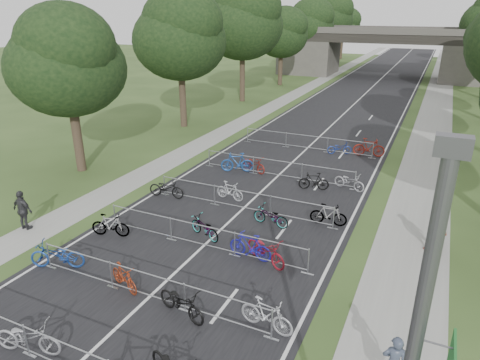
# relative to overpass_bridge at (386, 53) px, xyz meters

# --- Properties ---
(road) EXTENTS (11.00, 140.00, 0.01)m
(road) POSITION_rel_overpass_bridge_xyz_m (0.00, -15.00, -3.53)
(road) COLOR black
(road) RESTS_ON ground
(sidewalk_right) EXTENTS (3.00, 140.00, 0.01)m
(sidewalk_right) POSITION_rel_overpass_bridge_xyz_m (8.00, -15.00, -3.53)
(sidewalk_right) COLOR gray
(sidewalk_right) RESTS_ON ground
(sidewalk_left) EXTENTS (2.00, 140.00, 0.01)m
(sidewalk_left) POSITION_rel_overpass_bridge_xyz_m (-7.50, -15.00, -3.53)
(sidewalk_left) COLOR gray
(sidewalk_left) RESTS_ON ground
(lane_markings) EXTENTS (0.12, 140.00, 0.00)m
(lane_markings) POSITION_rel_overpass_bridge_xyz_m (0.00, -15.00, -3.53)
(lane_markings) COLOR silver
(lane_markings) RESTS_ON ground
(overpass_bridge) EXTENTS (31.00, 8.00, 7.05)m
(overpass_bridge) POSITION_rel_overpass_bridge_xyz_m (0.00, 0.00, 0.00)
(overpass_bridge) COLOR #484440
(overpass_bridge) RESTS_ON ground
(tree_left_0) EXTENTS (6.72, 6.72, 10.25)m
(tree_left_0) POSITION_rel_overpass_bridge_xyz_m (-11.39, -49.07, 2.96)
(tree_left_0) COLOR #33261C
(tree_left_0) RESTS_ON ground
(tree_left_1) EXTENTS (7.56, 7.56, 11.53)m
(tree_left_1) POSITION_rel_overpass_bridge_xyz_m (-11.39, -37.07, 3.77)
(tree_left_1) COLOR #33261C
(tree_left_1) RESTS_ON ground
(tree_left_2) EXTENTS (8.40, 8.40, 12.81)m
(tree_left_2) POSITION_rel_overpass_bridge_xyz_m (-11.39, -25.07, 4.58)
(tree_left_2) COLOR #33261C
(tree_left_2) RESTS_ON ground
(tree_left_3) EXTENTS (6.72, 6.72, 10.25)m
(tree_left_3) POSITION_rel_overpass_bridge_xyz_m (-11.39, -13.07, 2.96)
(tree_left_3) COLOR #33261C
(tree_left_3) RESTS_ON ground
(tree_left_4) EXTENTS (7.56, 7.56, 11.53)m
(tree_left_4) POSITION_rel_overpass_bridge_xyz_m (-11.39, -1.07, 3.77)
(tree_left_4) COLOR #33261C
(tree_left_4) RESTS_ON ground
(tree_left_5) EXTENTS (8.40, 8.40, 12.81)m
(tree_left_5) POSITION_rel_overpass_bridge_xyz_m (-11.39, 10.93, 4.58)
(tree_left_5) COLOR #33261C
(tree_left_5) RESTS_ON ground
(tree_left_6) EXTENTS (6.72, 6.72, 10.25)m
(tree_left_6) POSITION_rel_overpass_bridge_xyz_m (-11.39, 22.93, 2.96)
(tree_left_6) COLOR #33261C
(tree_left_6) RESTS_ON ground
(barrier_row_1) EXTENTS (9.70, 0.08, 1.10)m
(barrier_row_1) POSITION_rel_overpass_bridge_xyz_m (0.00, -61.40, -2.99)
(barrier_row_1) COLOR #A9ACB1
(barrier_row_1) RESTS_ON ground
(barrier_row_2) EXTENTS (9.70, 0.08, 1.10)m
(barrier_row_2) POSITION_rel_overpass_bridge_xyz_m (0.00, -57.80, -2.99)
(barrier_row_2) COLOR #A9ACB1
(barrier_row_2) RESTS_ON ground
(barrier_row_3) EXTENTS (9.70, 0.08, 1.10)m
(barrier_row_3) POSITION_rel_overpass_bridge_xyz_m (0.00, -54.00, -2.99)
(barrier_row_3) COLOR #A9ACB1
(barrier_row_3) RESTS_ON ground
(barrier_row_4) EXTENTS (9.70, 0.08, 1.10)m
(barrier_row_4) POSITION_rel_overpass_bridge_xyz_m (0.00, -50.00, -2.99)
(barrier_row_4) COLOR #A9ACB1
(barrier_row_4) RESTS_ON ground
(barrier_row_5) EXTENTS (9.70, 0.08, 1.10)m
(barrier_row_5) POSITION_rel_overpass_bridge_xyz_m (0.00, -45.00, -2.99)
(barrier_row_5) COLOR #A9ACB1
(barrier_row_5) RESTS_ON ground
(barrier_row_6) EXTENTS (9.70, 0.08, 1.10)m
(barrier_row_6) POSITION_rel_overpass_bridge_xyz_m (0.00, -39.00, -2.99)
(barrier_row_6) COLOR #A9ACB1
(barrier_row_6) RESTS_ON ground
(bike_5) EXTENTS (2.19, 1.23, 1.09)m
(bike_5) POSITION_rel_overpass_bridge_xyz_m (-1.60, -61.30, -2.99)
(bike_5) COLOR #95969C
(bike_5) RESTS_ON ground
(bike_8) EXTENTS (2.23, 1.51, 1.11)m
(bike_8) POSITION_rel_overpass_bridge_xyz_m (-4.30, -57.68, -2.98)
(bike_8) COLOR #1B4094
(bike_8) RESTS_ON ground
(bike_9) EXTENTS (1.69, 1.00, 0.98)m
(bike_9) POSITION_rel_overpass_bridge_xyz_m (-1.07, -57.67, -3.04)
(bike_9) COLOR maroon
(bike_9) RESTS_ON ground
(bike_10) EXTENTS (2.15, 1.21, 1.07)m
(bike_10) POSITION_rel_overpass_bridge_xyz_m (1.57, -58.05, -3.00)
(bike_10) COLOR black
(bike_10) RESTS_ON ground
(bike_11) EXTENTS (1.90, 0.76, 1.11)m
(bike_11) POSITION_rel_overpass_bridge_xyz_m (4.30, -57.48, -2.98)
(bike_11) COLOR #B1B2B9
(bike_11) RESTS_ON ground
(bike_12) EXTENTS (1.82, 0.96, 1.05)m
(bike_12) POSITION_rel_overpass_bridge_xyz_m (-4.14, -54.84, -3.01)
(bike_12) COLOR #A9ACB1
(bike_12) RESTS_ON ground
(bike_13) EXTENTS (1.93, 1.27, 0.96)m
(bike_13) POSITION_rel_overpass_bridge_xyz_m (-0.32, -53.20, -3.06)
(bike_13) COLOR #A9ACB1
(bike_13) RESTS_ON ground
(bike_14) EXTENTS (1.90, 0.64, 1.12)m
(bike_14) POSITION_rel_overpass_bridge_xyz_m (2.18, -53.91, -2.97)
(bike_14) COLOR #1D1D9F
(bike_14) RESTS_ON ground
(bike_15) EXTENTS (2.22, 1.58, 1.11)m
(bike_15) POSITION_rel_overpass_bridge_xyz_m (2.86, -53.91, -2.98)
(bike_15) COLOR maroon
(bike_15) RESTS_ON ground
(bike_16) EXTENTS (2.06, 0.90, 1.05)m
(bike_16) POSITION_rel_overpass_bridge_xyz_m (-4.30, -50.25, -3.01)
(bike_16) COLOR black
(bike_16) RESTS_ON ground
(bike_17) EXTENTS (1.70, 0.69, 0.99)m
(bike_17) POSITION_rel_overpass_bridge_xyz_m (-1.11, -49.10, -3.04)
(bike_17) COLOR silver
(bike_17) RESTS_ON ground
(bike_18) EXTENTS (1.87, 0.87, 0.95)m
(bike_18) POSITION_rel_overpass_bridge_xyz_m (1.90, -50.93, -3.06)
(bike_18) COLOR #A9ACB1
(bike_18) RESTS_ON ground
(bike_19) EXTENTS (1.76, 0.66, 1.03)m
(bike_19) POSITION_rel_overpass_bridge_xyz_m (4.30, -49.72, -3.02)
(bike_19) COLOR #A9ACB1
(bike_19) RESTS_ON ground
(bike_20) EXTENTS (2.09, 1.28, 1.21)m
(bike_20) POSITION_rel_overpass_bridge_xyz_m (-2.56, -45.14, -2.93)
(bike_20) COLOR #1C4B9C
(bike_20) RESTS_ON ground
(bike_21) EXTENTS (2.01, 1.39, 1.00)m
(bike_21) POSITION_rel_overpass_bridge_xyz_m (-1.62, -44.69, -3.03)
(bike_21) COLOR maroon
(bike_21) RESTS_ON ground
(bike_22) EXTENTS (1.74, 0.89, 1.01)m
(bike_22) POSITION_rel_overpass_bridge_xyz_m (2.52, -45.92, -3.03)
(bike_22) COLOR black
(bike_22) RESTS_ON ground
(bike_23) EXTENTS (1.93, 1.14, 0.96)m
(bike_23) POSITION_rel_overpass_bridge_xyz_m (4.30, -45.04, -3.05)
(bike_23) COLOR #9D9DA4
(bike_23) RESTS_ON ground
(bike_26) EXTENTS (1.78, 1.25, 0.89)m
(bike_26) POSITION_rel_overpass_bridge_xyz_m (2.38, -39.01, -3.09)
(bike_26) COLOR navy
(bike_26) RESTS_ON ground
(bike_27) EXTENTS (2.17, 0.95, 1.26)m
(bike_27) POSITION_rel_overpass_bridge_xyz_m (4.30, -38.66, -2.90)
(bike_27) COLOR maroon
(bike_27) RESTS_ON ground
(pedestrian_b) EXTENTS (0.81, 0.64, 1.63)m
(pedestrian_b) POSITION_rel_overpass_bridge_xyz_m (8.86, -50.20, -2.72)
(pedestrian_b) COLOR maroon
(pedestrian_b) RESTS_ON ground
(pedestrian_c) EXTENTS (1.10, 0.46, 1.88)m
(pedestrian_c) POSITION_rel_overpass_bridge_xyz_m (-8.11, -55.97, -2.59)
(pedestrian_c) COLOR #2B2C2E
(pedestrian_c) RESTS_ON ground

